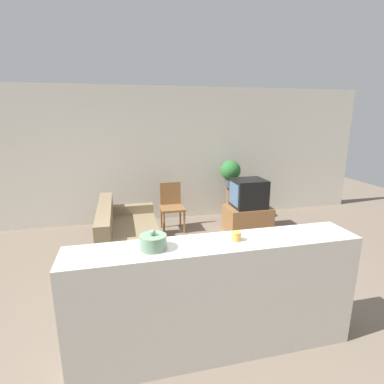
{
  "coord_description": "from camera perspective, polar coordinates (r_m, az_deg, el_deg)",
  "views": [
    {
      "loc": [
        -0.77,
        -2.64,
        2.14
      ],
      "look_at": [
        0.42,
        2.24,
        0.85
      ],
      "focal_mm": 28.0,
      "sensor_mm": 36.0,
      "label": 1
    }
  ],
  "objects": [
    {
      "name": "ground_plane",
      "position": [
        3.48,
        2.21,
        -23.49
      ],
      "size": [
        14.0,
        14.0,
        0.0
      ],
      "primitive_type": "plane",
      "color": "#756656"
    },
    {
      "name": "tv_stand",
      "position": [
        5.78,
        10.54,
        -5.04
      ],
      "size": [
        0.82,
        0.58,
        0.48
      ],
      "color": "olive",
      "rests_on": "ground_plane"
    },
    {
      "name": "foreground_counter",
      "position": [
        2.87,
        4.54,
        -19.48
      ],
      "size": [
        2.57,
        0.44,
        1.08
      ],
      "color": "beige",
      "rests_on": "ground_plane"
    },
    {
      "name": "wooden_chair",
      "position": [
        5.71,
        -3.91,
        -2.28
      ],
      "size": [
        0.44,
        0.44,
        0.9
      ],
      "color": "olive",
      "rests_on": "ground_plane"
    },
    {
      "name": "candle_jar",
      "position": [
        2.65,
        8.46,
        -8.31
      ],
      "size": [
        0.08,
        0.08,
        0.08
      ],
      "color": "gold",
      "rests_on": "foreground_counter"
    },
    {
      "name": "plant_stand",
      "position": [
        6.27,
        7.15,
        -2.23
      ],
      "size": [
        0.13,
        0.13,
        0.71
      ],
      "color": "olive",
      "rests_on": "ground_plane"
    },
    {
      "name": "decorative_bowl",
      "position": [
        2.47,
        -7.42,
        -9.39
      ],
      "size": [
        0.22,
        0.22,
        0.17
      ],
      "color": "gray",
      "rests_on": "foreground_counter"
    },
    {
      "name": "wall_back",
      "position": [
        6.17,
        -6.41,
        6.95
      ],
      "size": [
        9.0,
        0.06,
        2.7
      ],
      "color": "silver",
      "rests_on": "ground_plane"
    },
    {
      "name": "couch",
      "position": [
        4.78,
        -12.28,
        -8.69
      ],
      "size": [
        0.9,
        1.72,
        0.83
      ],
      "color": "#847051",
      "rests_on": "ground_plane"
    },
    {
      "name": "potted_plant",
      "position": [
        6.12,
        7.35,
        3.85
      ],
      "size": [
        0.41,
        0.41,
        0.55
      ],
      "color": "#4C4C51",
      "rests_on": "plant_stand"
    },
    {
      "name": "television",
      "position": [
        5.63,
        10.71,
        -0.23
      ],
      "size": [
        0.59,
        0.53,
        0.52
      ],
      "color": "black",
      "rests_on": "tv_stand"
    }
  ]
}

